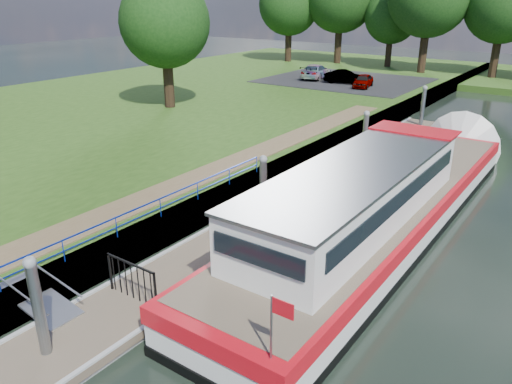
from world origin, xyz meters
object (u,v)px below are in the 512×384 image
Objects in this scene: car_a at (363,81)px; pontoon at (320,190)px; car_b at (345,77)px; barge at (387,200)px; car_c at (316,71)px.

pontoon is at bearing -81.64° from car_a.
car_b is (-2.22, 0.93, 0.04)m from car_a.
barge is 26.41m from car_a.
car_a is at bearing -122.96° from car_b.
barge is at bearing 114.38° from car_c.
pontoon is 27.79m from car_c.
car_b is at bearing 113.66° from pontoon.
barge reaches higher than pontoon.
car_a is (-7.94, 22.24, 1.20)m from pontoon.
car_c reaches higher than car_b.
car_b reaches higher than car_a.
car_c reaches higher than car_a.
barge is 4.62× the size of car_c.
car_b is 3.63m from car_c.
car_a is 6.02m from car_c.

